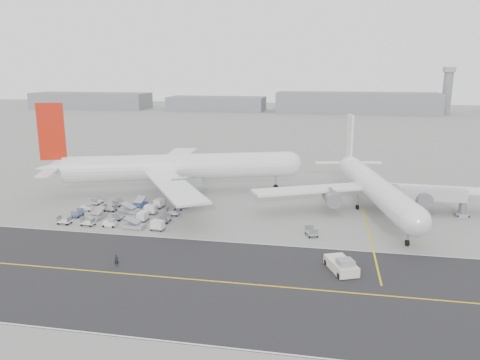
% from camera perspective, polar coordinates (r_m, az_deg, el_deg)
% --- Properties ---
extents(ground, '(700.00, 700.00, 0.00)m').
position_cam_1_polar(ground, '(86.51, -4.47, -6.80)').
color(ground, gray).
rests_on(ground, ground).
extents(taxiway, '(220.00, 59.00, 0.03)m').
position_cam_1_polar(taxiway, '(69.28, -4.33, -12.11)').
color(taxiway, '#28282A').
rests_on(taxiway, ground).
extents(horizon_buildings, '(520.00, 28.00, 28.00)m').
position_cam_1_polar(horizon_buildings, '(339.69, 12.23, 8.04)').
color(horizon_buildings, slate).
rests_on(horizon_buildings, ground).
extents(control_tower, '(7.00, 7.00, 31.25)m').
position_cam_1_polar(control_tower, '(352.37, 23.97, 10.04)').
color(control_tower, slate).
rests_on(control_tower, ground).
extents(airliner_a, '(62.34, 61.15, 22.30)m').
position_cam_1_polar(airliner_a, '(115.55, -8.11, 1.57)').
color(airliner_a, white).
rests_on(airliner_a, ground).
extents(airliner_b, '(51.78, 52.84, 18.42)m').
position_cam_1_polar(airliner_b, '(104.28, 15.96, -0.73)').
color(airliner_b, white).
rests_on(airliner_b, ground).
extents(pushback_tug, '(5.34, 8.43, 2.43)m').
position_cam_1_polar(pushback_tug, '(73.15, 12.28, -10.12)').
color(pushback_tug, beige).
rests_on(pushback_tug, ground).
extents(jet_bridge, '(15.50, 3.09, 5.86)m').
position_cam_1_polar(jet_bridge, '(105.36, 22.17, -1.75)').
color(jet_bridge, gray).
rests_on(jet_bridge, ground).
extents(gse_cluster, '(28.37, 23.07, 2.01)m').
position_cam_1_polar(gse_cluster, '(100.36, -13.81, -4.29)').
color(gse_cluster, gray).
rests_on(gse_cluster, ground).
extents(stray_dolly, '(2.61, 3.22, 1.72)m').
position_cam_1_polar(stray_dolly, '(87.30, 8.70, -6.73)').
color(stray_dolly, silver).
rests_on(stray_dolly, ground).
extents(ground_crew_a, '(0.81, 0.69, 1.89)m').
position_cam_1_polar(ground_crew_a, '(75.78, -14.82, -9.46)').
color(ground_crew_a, black).
rests_on(ground_crew_a, ground).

